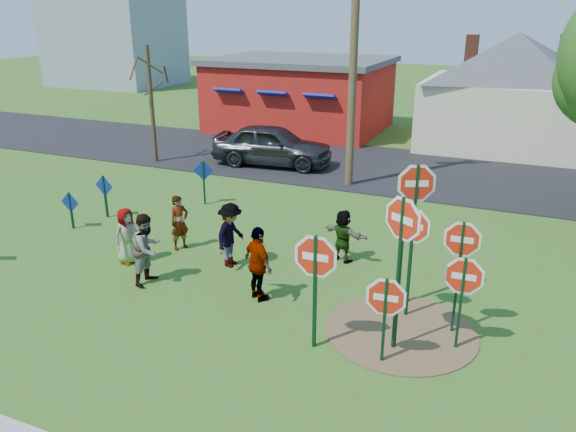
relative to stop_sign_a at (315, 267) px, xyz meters
name	(u,v)px	position (x,y,z in m)	size (l,w,h in m)	color
ground	(236,275)	(-3.00, 2.23, -1.77)	(120.00, 120.00, 0.00)	#3D601B
road	(361,166)	(-3.00, 13.73, -1.75)	(120.00, 7.50, 0.04)	black
dirt_patch	(401,331)	(1.50, 1.23, -1.76)	(3.20, 3.20, 0.03)	brown
red_building	(301,94)	(-8.50, 20.23, 0.19)	(9.40, 7.69, 3.90)	#9F1D0F
cream_house	(513,86)	(2.50, 20.23, 1.15)	(9.40, 9.40, 6.50)	beige
distant_building	(115,38)	(-31.00, 32.23, 2.23)	(10.00, 8.00, 8.00)	#8C939E
stop_sign_a	(315,267)	(0.00, 0.00, 0.00)	(1.18, 0.08, 2.58)	#0E341C
stop_sign_b	(415,199)	(1.35, 2.56, 0.77)	(1.05, 0.52, 3.47)	#0E341C
stop_sign_c	(401,239)	(1.49, 0.58, 0.60)	(1.02, 0.58, 3.36)	#0E341C
stop_sign_d	(461,250)	(2.49, 1.65, 0.12)	(1.01, 0.08, 2.62)	#0E341C
stop_sign_e	(386,303)	(1.39, 0.04, -0.50)	(1.04, 0.12, 1.92)	#0E341C
stop_sign_f	(463,282)	(2.65, 1.07, -0.30)	(1.05, 0.07, 2.13)	#0E341C
stop_sign_g	(412,238)	(1.45, 1.94, 0.10)	(1.04, 0.21, 2.67)	#0E341C
blue_diamond_b	(70,206)	(-9.19, 3.12, -1.05)	(0.66, 0.06, 1.18)	#0E341C
blue_diamond_c	(105,191)	(-8.89, 4.34, -0.89)	(0.71, 0.07, 1.43)	#0E341C
blue_diamond_d	(204,177)	(-6.63, 6.73, -0.79)	(0.69, 0.24, 1.57)	#0E341C
person_a	(127,236)	(-6.00, 1.79, -1.01)	(0.75, 0.49, 1.53)	#495C97
person_b	(179,223)	(-5.23, 3.12, -0.98)	(0.58, 0.38, 1.58)	#1D6D68
person_c	(148,249)	(-4.77, 1.05, -0.87)	(0.88, 0.68, 1.80)	#915D42
person_d	(231,235)	(-3.37, 2.70, -0.90)	(1.12, 0.65, 1.74)	#303035
person_e	(258,264)	(-1.88, 1.32, -0.86)	(1.06, 0.44, 1.82)	#523260
person_f	(343,236)	(-0.75, 4.15, -1.05)	(1.35, 0.43, 1.45)	#24542B
suv	(272,145)	(-6.60, 12.32, -0.86)	(2.06, 5.13, 1.75)	#2B2B30
utility_pole	(354,50)	(-2.69, 10.88, 3.27)	(2.18, 1.08, 9.57)	#4C3823
bare_tree_west	(150,88)	(-11.64, 10.85, 1.47)	(1.80, 1.80, 5.02)	#382819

